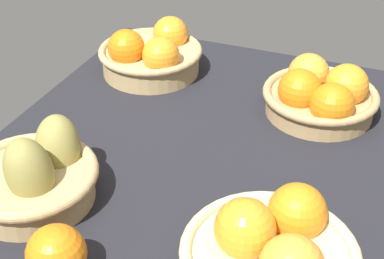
% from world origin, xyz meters
% --- Properties ---
extents(market_tray, '(0.84, 0.72, 0.03)m').
position_xyz_m(market_tray, '(0.00, 0.00, 0.01)').
color(market_tray, black).
rests_on(market_tray, ground).
extents(basket_near_left, '(0.23, 0.23, 0.11)m').
position_xyz_m(basket_near_left, '(-0.21, -0.17, 0.07)').
color(basket_near_left, '#D3BC8C').
rests_on(basket_near_left, market_tray).
extents(basket_far_right, '(0.21, 0.21, 0.10)m').
position_xyz_m(basket_far_right, '(0.23, 0.21, 0.07)').
color(basket_far_right, tan).
rests_on(basket_far_right, market_tray).
extents(basket_near_right, '(0.21, 0.21, 0.10)m').
position_xyz_m(basket_near_right, '(0.20, -0.15, 0.07)').
color(basket_near_right, tan).
rests_on(basket_near_right, market_tray).
extents(basket_far_left_pears, '(0.22, 0.20, 0.13)m').
position_xyz_m(basket_far_left_pears, '(-0.20, 0.19, 0.07)').
color(basket_far_left_pears, tan).
rests_on(basket_far_left_pears, market_tray).
extents(loose_orange_front_gap, '(0.08, 0.08, 0.08)m').
position_xyz_m(loose_orange_front_gap, '(-0.32, 0.08, 0.07)').
color(loose_orange_front_gap, orange).
rests_on(loose_orange_front_gap, market_tray).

